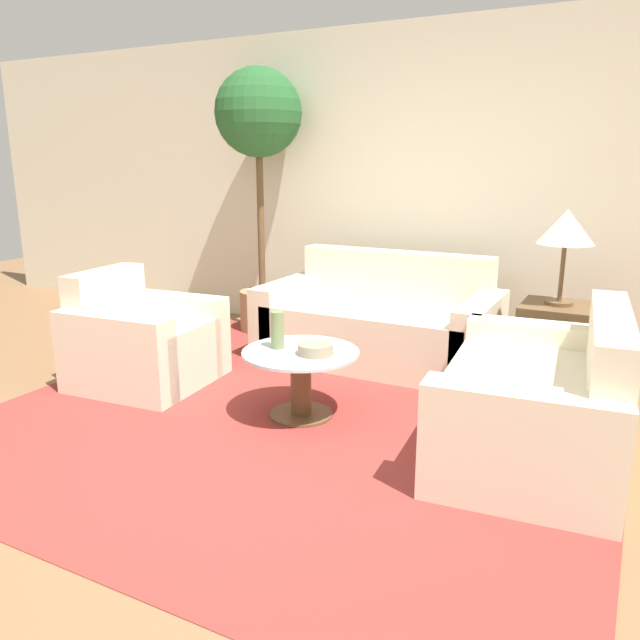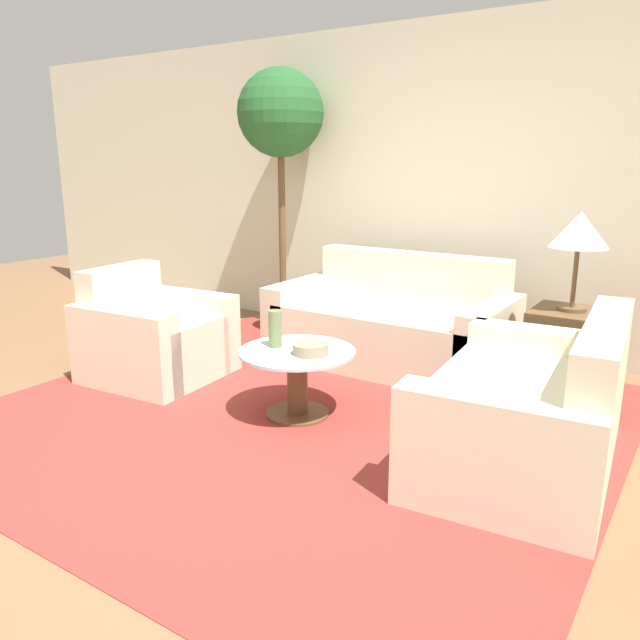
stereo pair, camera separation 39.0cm
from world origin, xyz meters
name	(u,v)px [view 1 (the left image)]	position (x,y,z in m)	size (l,w,h in m)	color
ground_plane	(224,469)	(0.00, 0.00, 0.00)	(14.00, 14.00, 0.00)	brown
wall_back	(414,187)	(0.00, 2.77, 1.30)	(10.00, 0.06, 2.60)	beige
rug	(301,415)	(0.02, 0.77, 0.00)	(3.62, 3.42, 0.01)	maroon
sofa_main	(381,325)	(0.02, 2.06, 0.27)	(1.78, 0.91, 0.81)	beige
armchair	(140,344)	(-1.28, 0.79, 0.27)	(0.91, 0.92, 0.78)	beige
loveseat	(545,407)	(1.40, 0.91, 0.27)	(0.99, 1.49, 0.80)	beige
coffee_table	(301,374)	(0.02, 0.77, 0.27)	(0.70, 0.70, 0.42)	brown
side_table	(555,347)	(1.31, 1.99, 0.29)	(0.47, 0.47, 0.59)	brown
table_lamp	(566,229)	(1.31, 1.99, 1.09)	(0.36, 0.36, 0.63)	brown
potted_plant	(259,141)	(-1.27, 2.35, 1.67)	(0.74, 0.74, 2.28)	#93704C
vase	(277,330)	(-0.13, 0.76, 0.53)	(0.08, 0.08, 0.23)	#6B7A4C
bowl	(316,349)	(0.13, 0.76, 0.45)	(0.21, 0.21, 0.07)	gray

